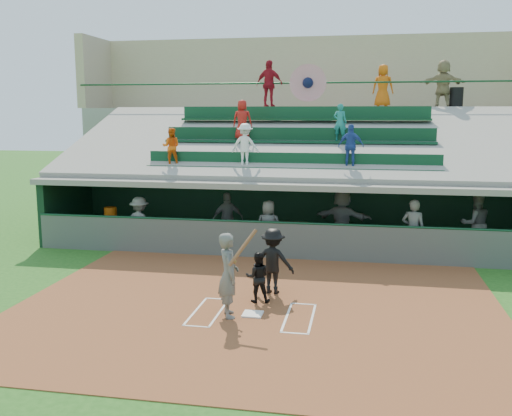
% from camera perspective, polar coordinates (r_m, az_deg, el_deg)
% --- Properties ---
extents(ground, '(100.00, 100.00, 0.00)m').
position_cam_1_polar(ground, '(12.70, -0.33, -10.70)').
color(ground, '#215718').
rests_on(ground, ground).
extents(dirt_slab, '(11.00, 9.00, 0.02)m').
position_cam_1_polar(dirt_slab, '(13.16, 0.08, -9.92)').
color(dirt_slab, brown).
rests_on(dirt_slab, ground).
extents(home_plate, '(0.43, 0.43, 0.03)m').
position_cam_1_polar(home_plate, '(12.69, -0.33, -10.55)').
color(home_plate, white).
rests_on(home_plate, dirt_slab).
extents(batters_box_chalk, '(2.65, 1.85, 0.01)m').
position_cam_1_polar(batters_box_chalk, '(12.70, -0.33, -10.60)').
color(batters_box_chalk, white).
rests_on(batters_box_chalk, dirt_slab).
extents(dugout_floor, '(16.00, 3.50, 0.04)m').
position_cam_1_polar(dugout_floor, '(19.10, 3.49, -3.75)').
color(dugout_floor, gray).
rests_on(dugout_floor, ground).
extents(concourse_slab, '(20.00, 3.00, 4.60)m').
position_cam_1_polar(concourse_slab, '(25.40, 5.43, 4.72)').
color(concourse_slab, gray).
rests_on(concourse_slab, ground).
extents(grandstand, '(20.40, 10.40, 7.80)m').
position_cam_1_polar(grandstand, '(22.44, 4.71, 4.02)').
color(grandstand, '#525751').
rests_on(grandstand, ground).
extents(batter_at_plate, '(0.96, 0.82, 1.95)m').
position_cam_1_polar(batter_at_plate, '(12.34, -2.76, -6.67)').
color(batter_at_plate, '#51534F').
rests_on(batter_at_plate, dirt_slab).
extents(catcher, '(0.65, 0.54, 1.18)m').
position_cam_1_polar(catcher, '(13.35, 0.18, -6.93)').
color(catcher, black).
rests_on(catcher, dirt_slab).
extents(home_umpire, '(1.10, 0.70, 1.61)m').
position_cam_1_polar(home_umpire, '(13.95, 1.70, -5.30)').
color(home_umpire, black).
rests_on(home_umpire, dirt_slab).
extents(dugout_bench, '(15.35, 6.70, 0.49)m').
position_cam_1_polar(dugout_bench, '(20.38, 4.39, -2.15)').
color(dugout_bench, olive).
rests_on(dugout_bench, dugout_floor).
extents(white_table, '(1.01, 0.87, 0.75)m').
position_cam_1_polar(white_table, '(20.04, -14.26, -2.24)').
color(white_table, white).
rests_on(white_table, dugout_floor).
extents(water_cooler, '(0.43, 0.43, 0.43)m').
position_cam_1_polar(water_cooler, '(20.01, -14.34, -0.54)').
color(water_cooler, '#D55B0C').
rests_on(water_cooler, white_table).
extents(dugout_player_a, '(1.16, 0.75, 1.69)m').
position_cam_1_polar(dugout_player_a, '(18.76, -11.56, -1.47)').
color(dugout_player_a, '#595B56').
rests_on(dugout_player_a, dugout_floor).
extents(dugout_player_b, '(1.12, 0.85, 1.77)m').
position_cam_1_polar(dugout_player_b, '(18.83, -2.85, -1.11)').
color(dugout_player_b, '#52544F').
rests_on(dugout_player_b, dugout_floor).
extents(dugout_player_c, '(0.82, 0.54, 1.66)m').
position_cam_1_polar(dugout_player_c, '(17.87, 1.26, -1.86)').
color(dugout_player_c, '#545652').
rests_on(dugout_player_c, dugout_floor).
extents(dugout_player_d, '(1.92, 1.03, 1.97)m').
position_cam_1_polar(dugout_player_d, '(18.43, 8.60, -1.12)').
color(dugout_player_d, '#5C5E59').
rests_on(dugout_player_d, dugout_floor).
extents(dugout_player_e, '(0.76, 0.58, 1.85)m').
position_cam_1_polar(dugout_player_e, '(17.46, 15.44, -2.15)').
color(dugout_player_e, '#50534E').
rests_on(dugout_player_e, dugout_floor).
extents(dugout_player_f, '(1.05, 0.89, 1.90)m').
position_cam_1_polar(dugout_player_f, '(18.96, 21.10, -1.47)').
color(dugout_player_f, '#5D5F5A').
rests_on(dugout_player_f, dugout_floor).
extents(trash_bin, '(0.53, 0.53, 0.80)m').
position_cam_1_polar(trash_bin, '(24.52, 19.39, 10.38)').
color(trash_bin, black).
rests_on(trash_bin, concourse_slab).
extents(concourse_staff_a, '(1.21, 0.71, 1.94)m').
position_cam_1_polar(concourse_staff_a, '(24.12, 1.35, 12.29)').
color(concourse_staff_a, '#A2121E').
rests_on(concourse_staff_a, concourse_slab).
extents(concourse_staff_b, '(0.91, 0.65, 1.75)m').
position_cam_1_polar(concourse_staff_b, '(24.42, 12.57, 11.81)').
color(concourse_staff_b, '#D25A0C').
rests_on(concourse_staff_b, concourse_slab).
extents(concourse_staff_c, '(1.76, 0.61, 1.87)m').
position_cam_1_polar(concourse_staff_c, '(24.41, 18.19, 11.72)').
color(concourse_staff_c, tan).
rests_on(concourse_staff_c, concourse_slab).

